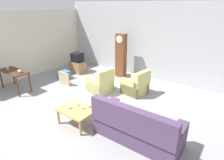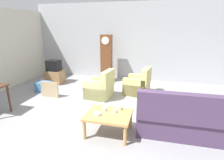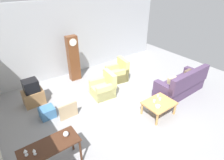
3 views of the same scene
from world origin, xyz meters
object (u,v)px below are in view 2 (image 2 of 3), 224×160
(tv_crt, at_px, (54,65))
(framed_picture_leaning, at_px, (50,89))
(armchair_olive_near, at_px, (100,88))
(grandfather_clock, at_px, (106,59))
(cup_blue_rimmed, at_px, (105,109))
(tv_stand_cabinet, at_px, (55,77))
(storage_box_blue, at_px, (44,87))
(bowl_white_stacked, at_px, (97,114))
(armchair_olive_far, at_px, (138,85))
(coffee_table_wood, at_px, (108,117))
(cup_cream_tall, at_px, (120,108))
(couch_floral, at_px, (188,120))
(cup_white_porcelain, at_px, (115,111))

(tv_crt, distance_m, framed_picture_leaning, 1.64)
(armchair_olive_near, xyz_separation_m, framed_picture_leaning, (-1.61, -0.39, -0.05))
(grandfather_clock, xyz_separation_m, cup_blue_rimmed, (1.01, -3.63, -0.46))
(tv_stand_cabinet, relative_size, storage_box_blue, 1.48)
(armchair_olive_near, xyz_separation_m, bowl_white_stacked, (0.61, -2.08, 0.19))
(armchair_olive_far, distance_m, bowl_white_stacked, 2.77)
(armchair_olive_near, distance_m, storage_box_blue, 2.15)
(framed_picture_leaning, height_order, cup_blue_rimmed, cup_blue_rimmed)
(coffee_table_wood, relative_size, cup_blue_rimmed, 11.12)
(armchair_olive_far, relative_size, bowl_white_stacked, 6.06)
(bowl_white_stacked, bearing_deg, framed_picture_leaning, 142.75)
(tv_stand_cabinet, bearing_deg, cup_cream_tall, -39.67)
(armchair_olive_near, height_order, bowl_white_stacked, armchair_olive_near)
(couch_floral, bearing_deg, armchair_olive_near, 146.62)
(bowl_white_stacked, bearing_deg, cup_cream_tall, 41.52)
(grandfather_clock, height_order, cup_cream_tall, grandfather_clock)
(tv_crt, bearing_deg, framed_picture_leaning, -64.70)
(cup_white_porcelain, bearing_deg, storage_box_blue, 148.07)
(coffee_table_wood, bearing_deg, bowl_white_stacked, -150.52)
(storage_box_blue, xyz_separation_m, bowl_white_stacked, (2.76, -2.14, 0.32))
(framed_picture_leaning, bearing_deg, armchair_olive_far, 20.38)
(armchair_olive_near, bearing_deg, armchair_olive_far, 28.69)
(coffee_table_wood, bearing_deg, tv_stand_cabinet, 136.08)
(grandfather_clock, bearing_deg, armchair_olive_far, -38.41)
(storage_box_blue, bearing_deg, cup_white_porcelain, -31.93)
(armchair_olive_far, bearing_deg, bowl_white_stacked, -101.28)
(cup_blue_rimmed, distance_m, bowl_white_stacked, 0.26)
(armchair_olive_far, distance_m, storage_box_blue, 3.36)
(grandfather_clock, bearing_deg, couch_floral, -50.96)
(tv_stand_cabinet, bearing_deg, coffee_table_wood, -43.92)
(storage_box_blue, relative_size, cup_blue_rimmed, 5.33)
(couch_floral, distance_m, armchair_olive_far, 2.61)
(framed_picture_leaning, relative_size, bowl_white_stacked, 3.95)
(couch_floral, relative_size, bowl_white_stacked, 13.90)
(framed_picture_leaning, bearing_deg, coffee_table_wood, -32.84)
(couch_floral, bearing_deg, tv_stand_cabinet, 150.83)
(grandfather_clock, distance_m, framed_picture_leaning, 2.64)
(armchair_olive_far, height_order, framed_picture_leaning, armchair_olive_far)
(coffee_table_wood, bearing_deg, framed_picture_leaning, 147.16)
(cup_cream_tall, relative_size, bowl_white_stacked, 0.54)
(couch_floral, relative_size, coffee_table_wood, 2.20)
(tv_crt, bearing_deg, armchair_olive_far, -6.50)
(storage_box_blue, bearing_deg, cup_blue_rimmed, -33.57)
(cup_cream_tall, bearing_deg, bowl_white_stacked, -138.48)
(cup_blue_rimmed, bearing_deg, framed_picture_leaning, 147.98)
(armchair_olive_far, bearing_deg, tv_crt, 173.50)
(armchair_olive_far, relative_size, cup_cream_tall, 11.22)
(armchair_olive_far, xyz_separation_m, storage_box_blue, (-3.30, -0.58, -0.13))
(tv_stand_cabinet, distance_m, cup_cream_tall, 4.30)
(coffee_table_wood, height_order, bowl_white_stacked, bowl_white_stacked)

